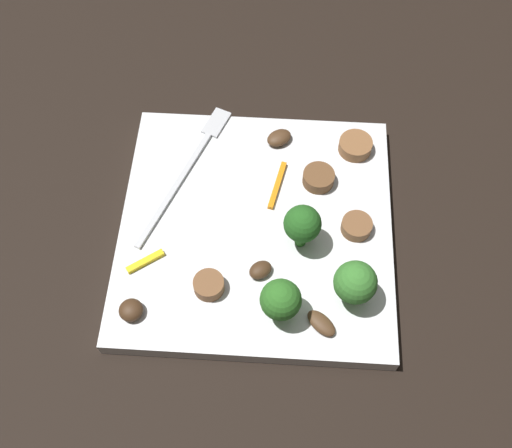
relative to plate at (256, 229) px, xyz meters
name	(u,v)px	position (x,y,z in m)	size (l,w,h in m)	color
ground_plane	(256,233)	(0.00, 0.00, -0.01)	(1.40, 1.40, 0.00)	black
plate	(256,229)	(0.00, 0.00, 0.00)	(0.26, 0.26, 0.02)	white
fork	(190,164)	(0.06, 0.07, 0.01)	(0.17, 0.08, 0.00)	silver
broccoli_floret_0	(355,283)	(-0.07, -0.09, 0.04)	(0.04, 0.04, 0.05)	#408630
broccoli_floret_1	(302,225)	(-0.02, -0.04, 0.04)	(0.03, 0.03, 0.05)	#296420
broccoli_floret_2	(281,300)	(-0.09, -0.03, 0.04)	(0.04, 0.04, 0.05)	#347525
sausage_slice_0	(357,227)	(0.00, -0.09, 0.01)	(0.03, 0.03, 0.01)	brown
sausage_slice_1	(318,178)	(0.05, -0.06, 0.02)	(0.03, 0.03, 0.01)	brown
sausage_slice_2	(209,285)	(-0.07, 0.04, 0.02)	(0.03, 0.03, 0.01)	brown
sausage_slice_3	(355,146)	(0.09, -0.10, 0.02)	(0.03, 0.03, 0.01)	brown
mushroom_0	(260,270)	(-0.05, -0.01, 0.01)	(0.02, 0.02, 0.01)	#422B19
mushroom_1	(131,310)	(-0.10, 0.10, 0.02)	(0.02, 0.02, 0.01)	#422B19
mushroom_2	(279,138)	(0.10, -0.02, 0.01)	(0.03, 0.02, 0.01)	#4C331E
mushroom_3	(321,323)	(-0.10, -0.06, 0.01)	(0.03, 0.02, 0.01)	#4C331E
pepper_strip_0	(145,261)	(-0.05, 0.10, 0.01)	(0.04, 0.01, 0.00)	yellow
pepper_strip_2	(277,185)	(0.04, -0.02, 0.01)	(0.05, 0.01, 0.00)	orange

